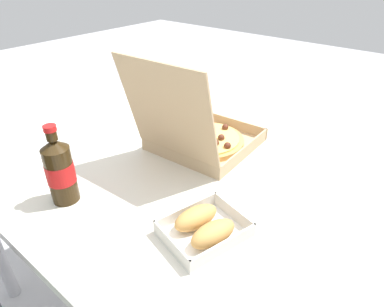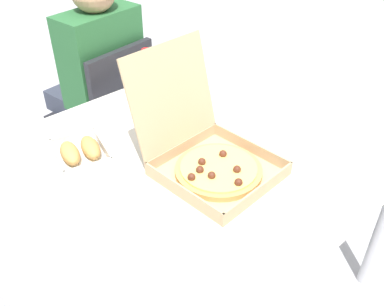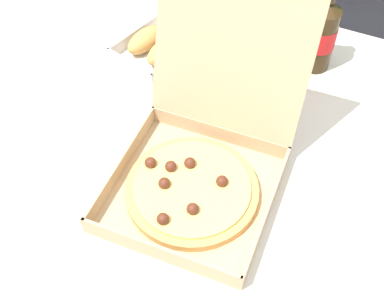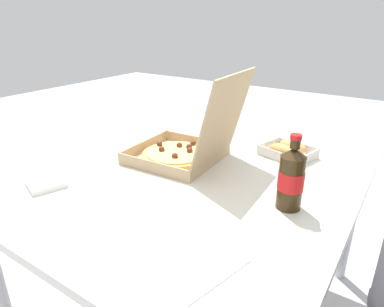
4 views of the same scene
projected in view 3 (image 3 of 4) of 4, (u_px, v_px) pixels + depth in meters
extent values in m
plane|color=#B2B2B7|center=(211.00, 289.00, 1.64)|extent=(10.00, 10.00, 0.00)
cube|color=silver|center=(220.00, 154.00, 1.09)|extent=(1.33, 1.05, 0.03)
cylinder|color=#B7B7BC|center=(113.00, 72.00, 1.79)|extent=(0.05, 0.05, 0.69)
cube|color=#232328|center=(350.00, 50.00, 1.74)|extent=(0.45, 0.45, 0.04)
cube|color=#232328|center=(361.00, 32.00, 1.46)|extent=(0.36, 0.08, 0.38)
cylinder|color=#B2B2B7|center=(299.00, 58.00, 2.04)|extent=(0.03, 0.03, 0.43)
cylinder|color=#B2B2B7|center=(379.00, 137.00, 1.77)|extent=(0.03, 0.03, 0.43)
cylinder|color=#B2B2B7|center=(284.00, 116.00, 1.83)|extent=(0.03, 0.03, 0.43)
cylinder|color=#333847|center=(364.00, 72.00, 1.97)|extent=(0.09, 0.09, 0.45)
cylinder|color=#333847|center=(318.00, 63.00, 2.01)|extent=(0.09, 0.09, 0.45)
cube|color=#333847|center=(384.00, 21.00, 1.73)|extent=(0.15, 0.31, 0.10)
cube|color=#333847|center=(332.00, 12.00, 1.76)|extent=(0.15, 0.31, 0.10)
cube|color=tan|center=(192.00, 194.00, 1.01)|extent=(0.33, 0.33, 0.01)
cube|color=tan|center=(160.00, 252.00, 0.90)|extent=(0.31, 0.02, 0.04)
cube|color=tan|center=(122.00, 164.00, 1.02)|extent=(0.02, 0.31, 0.04)
cube|color=tan|center=(267.00, 212.00, 0.95)|extent=(0.02, 0.31, 0.04)
cube|color=tan|center=(219.00, 133.00, 1.08)|extent=(0.31, 0.02, 0.04)
cube|color=tan|center=(230.00, 58.00, 0.97)|extent=(0.32, 0.11, 0.30)
cylinder|color=tan|center=(192.00, 190.00, 1.00)|extent=(0.26, 0.26, 0.02)
cylinder|color=#EAC666|center=(192.00, 187.00, 0.99)|extent=(0.23, 0.23, 0.01)
sphere|color=#562819|center=(163.00, 219.00, 0.93)|extent=(0.02, 0.02, 0.02)
sphere|color=#562819|center=(150.00, 163.00, 1.01)|extent=(0.02, 0.02, 0.02)
sphere|color=#562819|center=(171.00, 166.00, 1.01)|extent=(0.02, 0.02, 0.02)
sphere|color=#562819|center=(190.00, 163.00, 1.01)|extent=(0.02, 0.02, 0.02)
sphere|color=#562819|center=(222.00, 181.00, 0.99)|extent=(0.02, 0.02, 0.02)
sphere|color=#562819|center=(164.00, 183.00, 0.98)|extent=(0.02, 0.02, 0.02)
sphere|color=#562819|center=(193.00, 209.00, 0.95)|extent=(0.02, 0.02, 0.02)
cube|color=white|center=(156.00, 54.00, 1.28)|extent=(0.19, 0.22, 0.00)
cube|color=silver|center=(130.00, 67.00, 1.22)|extent=(0.15, 0.04, 0.03)
cube|color=silver|center=(180.00, 30.00, 1.31)|extent=(0.15, 0.04, 0.03)
cube|color=silver|center=(135.00, 36.00, 1.29)|extent=(0.05, 0.19, 0.03)
cube|color=silver|center=(177.00, 60.00, 1.23)|extent=(0.05, 0.19, 0.03)
ellipsoid|color=tan|center=(146.00, 40.00, 1.27)|extent=(0.08, 0.13, 0.05)
ellipsoid|color=tan|center=(165.00, 50.00, 1.24)|extent=(0.08, 0.13, 0.05)
cylinder|color=#33230F|center=(320.00, 39.00, 1.19)|extent=(0.07, 0.07, 0.16)
cone|color=#33230F|center=(328.00, 6.00, 1.12)|extent=(0.07, 0.07, 0.02)
cylinder|color=red|center=(321.00, 36.00, 1.19)|extent=(0.07, 0.07, 0.06)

